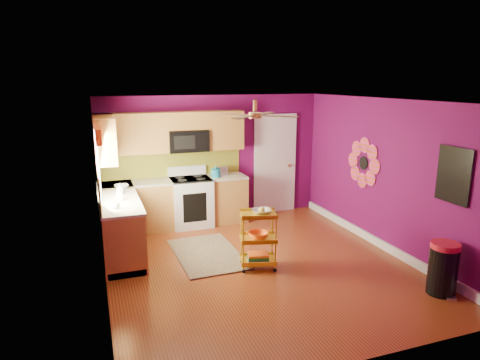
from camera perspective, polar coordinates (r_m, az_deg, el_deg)
name	(u,v)px	position (r m, az deg, el deg)	size (l,w,h in m)	color
ground	(259,265)	(6.74, 2.49, -11.23)	(5.00, 5.00, 0.00)	maroon
room_envelope	(261,161)	(6.25, 2.86, 2.56)	(4.54, 5.04, 2.52)	#620B4E
lower_cabinets	(152,213)	(7.92, -11.60, -4.35)	(2.81, 2.31, 0.94)	#9A662A
electric_range	(191,201)	(8.37, -6.56, -2.84)	(0.76, 0.66, 1.13)	white
upper_cabinetry	(152,135)	(7.99, -11.68, 5.84)	(2.80, 2.30, 1.26)	#9A662A
left_window	(97,151)	(6.81, -18.47, 3.67)	(0.08, 1.35, 1.08)	white
panel_door	(275,165)	(9.11, 4.65, 2.02)	(0.95, 0.11, 2.15)	white
right_wall_art	(400,168)	(7.14, 20.51, 1.53)	(0.04, 2.74, 1.04)	black
ceiling_fan	(255,115)	(6.34, 2.01, 8.72)	(1.01, 1.01, 0.26)	#BF8C3F
shag_rug	(207,254)	(7.11, -4.37, -9.79)	(1.00, 1.63, 0.02)	black
rolling_cart	(259,237)	(6.46, 2.52, -7.61)	(0.61, 0.51, 0.96)	gold
trash_can	(443,268)	(6.36, 25.44, -10.60)	(0.49, 0.49, 0.72)	black
teal_kettle	(216,173)	(8.32, -3.25, 0.97)	(0.18, 0.18, 0.21)	#137394
toaster	(222,171)	(8.48, -2.46, 1.25)	(0.22, 0.15, 0.18)	beige
soap_bottle_a	(119,194)	(6.97, -15.82, -1.84)	(0.09, 0.09, 0.20)	#EA3F72
soap_bottle_b	(120,188)	(7.38, -15.71, -1.09)	(0.14, 0.14, 0.17)	white
counter_dish	(121,187)	(7.74, -15.53, -0.85)	(0.25, 0.25, 0.06)	white
counter_cup	(116,206)	(6.56, -16.21, -3.29)	(0.11, 0.11, 0.09)	white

